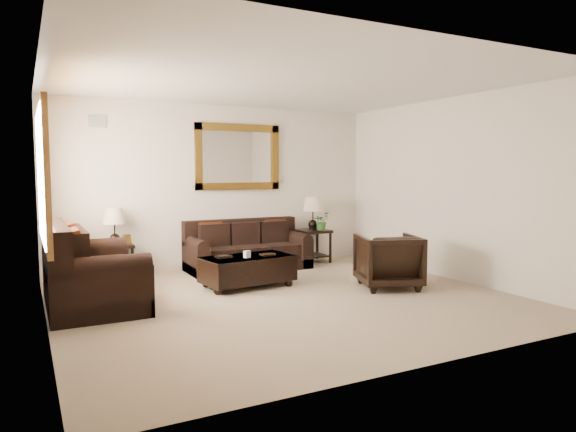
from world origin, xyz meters
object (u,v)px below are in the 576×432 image
sofa (247,251)px  coffee_table (248,268)px  end_table_right (313,219)px  armchair (388,258)px  end_table_left (115,233)px  loveseat (88,275)px

sofa → coffee_table: 1.30m
end_table_right → armchair: bearing=-92.4°
sofa → end_table_right: size_ratio=1.71×
sofa → end_table_left: 2.11m
end_table_left → coffee_table: (1.56, -1.31, -0.43)m
end_table_left → armchair: end_table_left is taller
sofa → end_table_left: bearing=177.0°
sofa → loveseat: bearing=-154.0°
loveseat → armchair: 3.91m
end_table_left → loveseat: bearing=-111.1°
coffee_table → armchair: 1.96m
loveseat → end_table_left: end_table_left is taller
sofa → loveseat: (-2.60, -1.27, 0.07)m
end_table_left → armchair: bearing=-34.6°
end_table_right → coffee_table: 2.27m
loveseat → armchair: bearing=-103.0°
sofa → armchair: bearing=-60.6°
sofa → loveseat: loveseat is taller
armchair → sofa: bearing=-40.6°
sofa → end_table_right: end_table_right is taller
end_table_right → armchair: size_ratio=1.42×
coffee_table → armchair: armchair is taller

